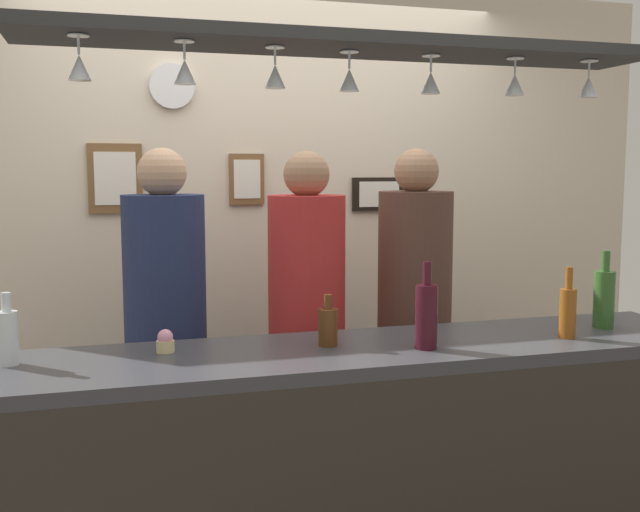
% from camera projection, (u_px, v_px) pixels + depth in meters
% --- Properties ---
extents(back_wall, '(4.40, 0.06, 2.60)m').
position_uv_depth(back_wall, '(267.00, 233.00, 3.91)').
color(back_wall, beige).
rests_on(back_wall, ground_plane).
extents(bar_counter, '(2.70, 0.55, 1.02)m').
position_uv_depth(bar_counter, '(371.00, 455.00, 2.45)').
color(bar_counter, '#38383D').
rests_on(bar_counter, ground_plane).
extents(overhead_glass_rack, '(2.20, 0.36, 0.04)m').
position_uv_depth(overhead_glass_rack, '(353.00, 45.00, 2.49)').
color(overhead_glass_rack, black).
extents(hanging_wineglass_far_left, '(0.07, 0.07, 0.13)m').
position_uv_depth(hanging_wineglass_far_left, '(79.00, 66.00, 2.19)').
color(hanging_wineglass_far_left, silver).
rests_on(hanging_wineglass_far_left, overhead_glass_rack).
extents(hanging_wineglass_left, '(0.07, 0.07, 0.13)m').
position_uv_depth(hanging_wineglass_left, '(185.00, 70.00, 2.29)').
color(hanging_wineglass_left, silver).
rests_on(hanging_wineglass_left, overhead_glass_rack).
extents(hanging_wineglass_center_left, '(0.07, 0.07, 0.13)m').
position_uv_depth(hanging_wineglass_center_left, '(275.00, 75.00, 2.41)').
color(hanging_wineglass_center_left, silver).
rests_on(hanging_wineglass_center_left, overhead_glass_rack).
extents(hanging_wineglass_center, '(0.07, 0.07, 0.13)m').
position_uv_depth(hanging_wineglass_center, '(349.00, 79.00, 2.50)').
color(hanging_wineglass_center, silver).
rests_on(hanging_wineglass_center, overhead_glass_rack).
extents(hanging_wineglass_center_right, '(0.07, 0.07, 0.13)m').
position_uv_depth(hanging_wineglass_center_right, '(431.00, 82.00, 2.58)').
color(hanging_wineglass_center_right, silver).
rests_on(hanging_wineglass_center_right, overhead_glass_rack).
extents(hanging_wineglass_right, '(0.07, 0.07, 0.13)m').
position_uv_depth(hanging_wineglass_right, '(515.00, 84.00, 2.64)').
color(hanging_wineglass_right, silver).
rests_on(hanging_wineglass_right, overhead_glass_rack).
extents(hanging_wineglass_far_right, '(0.07, 0.07, 0.13)m').
position_uv_depth(hanging_wineglass_far_right, '(588.00, 86.00, 2.71)').
color(hanging_wineglass_far_right, silver).
rests_on(hanging_wineglass_far_right, overhead_glass_rack).
extents(person_left_navy_shirt, '(0.34, 0.34, 1.72)m').
position_uv_depth(person_left_navy_shirt, '(166.00, 312.00, 3.09)').
color(person_left_navy_shirt, '#2D334C').
rests_on(person_left_navy_shirt, ground_plane).
extents(person_middle_red_shirt, '(0.34, 0.34, 1.71)m').
position_uv_depth(person_middle_red_shirt, '(307.00, 306.00, 3.27)').
color(person_middle_red_shirt, '#2D334C').
rests_on(person_middle_red_shirt, ground_plane).
extents(person_right_brown_shirt, '(0.34, 0.34, 1.73)m').
position_uv_depth(person_right_brown_shirt, '(415.00, 298.00, 3.41)').
color(person_right_brown_shirt, '#2D334C').
rests_on(person_right_brown_shirt, ground_plane).
extents(bottle_beer_brown_stubby, '(0.07, 0.07, 0.18)m').
position_uv_depth(bottle_beer_brown_stubby, '(328.00, 326.00, 2.56)').
color(bottle_beer_brown_stubby, '#512D14').
rests_on(bottle_beer_brown_stubby, bar_counter).
extents(bottle_champagne_green, '(0.08, 0.08, 0.30)m').
position_uv_depth(bottle_champagne_green, '(604.00, 297.00, 2.86)').
color(bottle_champagne_green, '#2D5623').
rests_on(bottle_champagne_green, bar_counter).
extents(bottle_wine_dark_red, '(0.08, 0.08, 0.30)m').
position_uv_depth(bottle_wine_dark_red, '(426.00, 315.00, 2.52)').
color(bottle_wine_dark_red, '#380F19').
rests_on(bottle_wine_dark_red, bar_counter).
extents(bottle_beer_amber_tall, '(0.06, 0.06, 0.26)m').
position_uv_depth(bottle_beer_amber_tall, '(568.00, 311.00, 2.68)').
color(bottle_beer_amber_tall, brown).
rests_on(bottle_beer_amber_tall, bar_counter).
extents(bottle_soda_clear, '(0.06, 0.06, 0.23)m').
position_uv_depth(bottle_soda_clear, '(8.00, 336.00, 2.31)').
color(bottle_soda_clear, silver).
rests_on(bottle_soda_clear, bar_counter).
extents(cupcake, '(0.06, 0.06, 0.08)m').
position_uv_depth(cupcake, '(165.00, 342.00, 2.47)').
color(cupcake, beige).
rests_on(cupcake, bar_counter).
extents(picture_frame_caricature, '(0.26, 0.02, 0.34)m').
position_uv_depth(picture_frame_caricature, '(115.00, 178.00, 3.62)').
color(picture_frame_caricature, brown).
rests_on(picture_frame_caricature, back_wall).
extents(picture_frame_lower_pair, '(0.30, 0.02, 0.18)m').
position_uv_depth(picture_frame_lower_pair, '(379.00, 194.00, 4.01)').
color(picture_frame_lower_pair, black).
rests_on(picture_frame_lower_pair, back_wall).
extents(picture_frame_crest, '(0.18, 0.02, 0.26)m').
position_uv_depth(picture_frame_crest, '(247.00, 179.00, 3.80)').
color(picture_frame_crest, brown).
rests_on(picture_frame_crest, back_wall).
extents(wall_clock, '(0.22, 0.03, 0.22)m').
position_uv_depth(wall_clock, '(172.00, 86.00, 3.64)').
color(wall_clock, white).
rests_on(wall_clock, back_wall).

